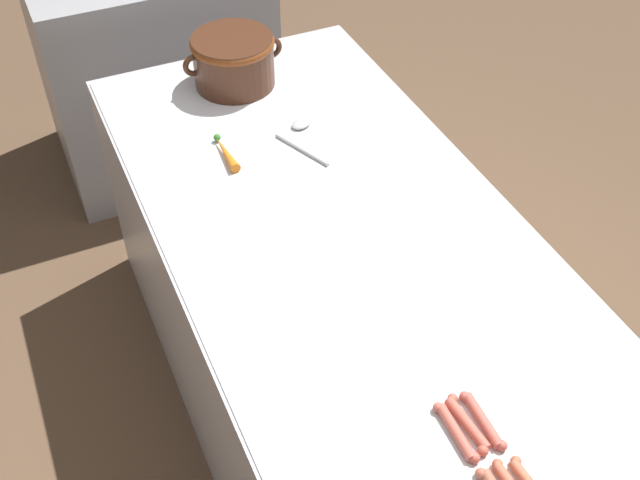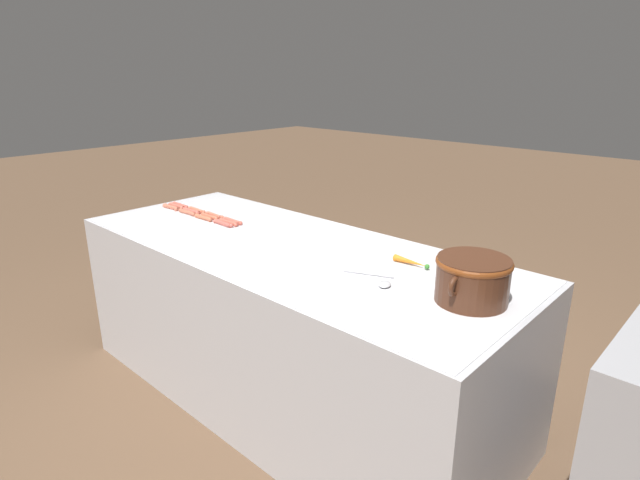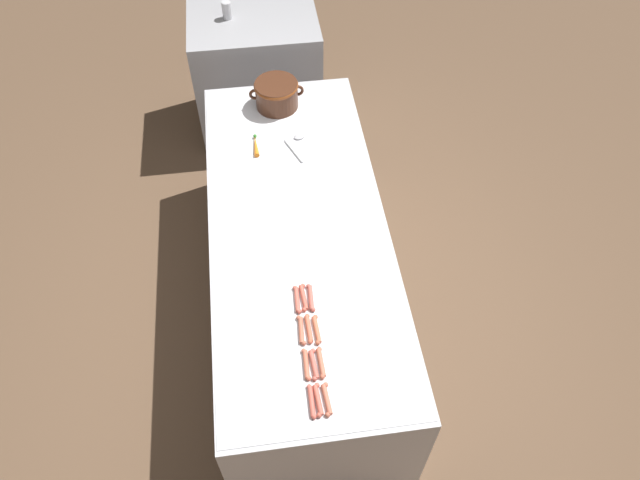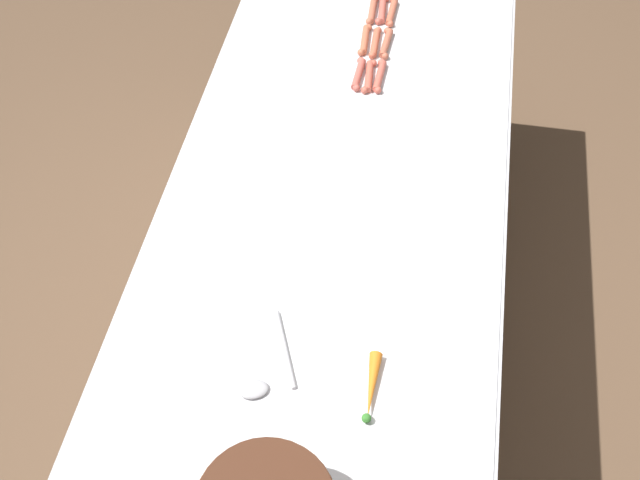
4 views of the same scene
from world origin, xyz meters
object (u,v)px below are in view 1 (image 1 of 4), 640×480
at_px(bean_pot, 233,58).
at_px(serving_spoon, 301,132).
at_px(back_cabinet, 154,63).
at_px(hot_dog_3, 456,432).
at_px(carrot, 225,152).
at_px(hot_dog_11, 483,420).
at_px(hot_dog_7, 467,424).

height_order(bean_pot, serving_spoon, bean_pot).
height_order(back_cabinet, serving_spoon, back_cabinet).
relative_size(hot_dog_3, carrot, 0.89).
distance_m(hot_dog_11, serving_spoon, 1.13).
bearing_deg(hot_dog_11, hot_dog_7, 170.14).
xyz_separation_m(hot_dog_11, carrot, (-0.19, 1.12, 0.00)).
relative_size(hot_dog_7, bean_pot, 0.46).
height_order(serving_spoon, carrot, carrot).
height_order(back_cabinet, hot_dog_11, back_cabinet).
distance_m(back_cabinet, serving_spoon, 1.32).
bearing_deg(hot_dog_3, serving_spoon, 83.43).
bearing_deg(hot_dog_3, hot_dog_7, 12.15).
height_order(hot_dog_11, bean_pot, bean_pot).
xyz_separation_m(hot_dog_11, serving_spoon, (0.06, 1.13, -0.00)).
relative_size(hot_dog_7, serving_spoon, 0.61).
distance_m(hot_dog_7, serving_spoon, 1.13).
relative_size(back_cabinet, carrot, 5.32).
bearing_deg(hot_dog_3, carrot, 96.27).
bearing_deg(carrot, bean_pot, 65.93).
bearing_deg(hot_dog_11, bean_pot, 91.02).
distance_m(hot_dog_7, bean_pot, 1.48).
bearing_deg(back_cabinet, hot_dog_7, -87.85).
distance_m(hot_dog_7, carrot, 1.13).
bearing_deg(back_cabinet, hot_dog_11, -87.02).
distance_m(back_cabinet, carrot, 1.32).
bearing_deg(bean_pot, hot_dog_7, -90.32).
height_order(hot_dog_11, carrot, carrot).
relative_size(hot_dog_3, hot_dog_7, 1.00).
bearing_deg(hot_dog_7, carrot, 97.99).
height_order(hot_dog_7, hot_dog_11, same).
bearing_deg(serving_spoon, hot_dog_11, -93.15).
bearing_deg(hot_dog_11, serving_spoon, 86.85).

